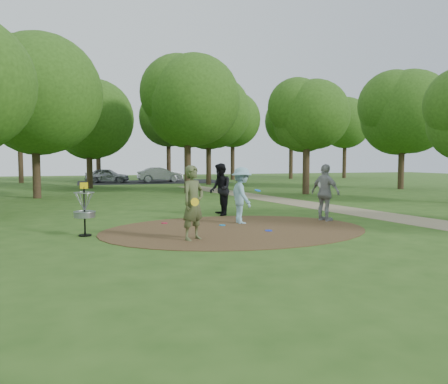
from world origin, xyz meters
name	(u,v)px	position (x,y,z in m)	size (l,w,h in m)	color
ground	(236,230)	(0.00, 0.00, 0.00)	(100.00, 100.00, 0.00)	#2D5119
dirt_clearing	(236,229)	(0.00, 0.00, 0.01)	(8.40, 8.40, 0.02)	#47301C
footpath	(371,214)	(6.50, 2.00, 0.01)	(2.00, 40.00, 0.01)	#8C7A5B
parking_lot	(153,182)	(2.00, 30.00, 0.00)	(14.00, 8.00, 0.01)	black
player_observer_with_disc	(193,203)	(-1.70, -1.31, 1.02)	(0.89, 0.81, 2.04)	#505833
player_throwing_with_disc	(242,195)	(0.63, 1.18, 0.97)	(1.11, 1.26, 1.94)	#8BBDD0
player_walking_with_disc	(220,189)	(0.60, 3.53, 1.03)	(0.85, 1.05, 2.05)	black
player_waiting_with_disc	(325,193)	(3.67, 0.82, 1.02)	(0.88, 1.29, 2.04)	#9D9C9F
disc_ground_cyan	(222,225)	(-0.17, 0.86, 0.03)	(0.22, 0.22, 0.02)	#198CCB
disc_ground_blue	(268,231)	(0.84, -0.62, 0.03)	(0.22, 0.22, 0.02)	#0D2BE4
disc_ground_red	(164,223)	(-1.90, 1.93, 0.03)	(0.22, 0.22, 0.02)	#B61235
car_left	(107,176)	(-2.28, 29.73, 0.68)	(1.61, 4.01, 1.37)	#9A9CA2
car_right	(160,175)	(2.68, 29.61, 0.71)	(1.50, 4.32, 1.42)	#999AA0
disc_golf_basket	(84,206)	(-4.50, 0.30, 0.87)	(0.63, 0.63, 1.54)	black
tree_ring	(181,100)	(0.46, 9.83, 5.28)	(37.81, 45.94, 9.28)	#332316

